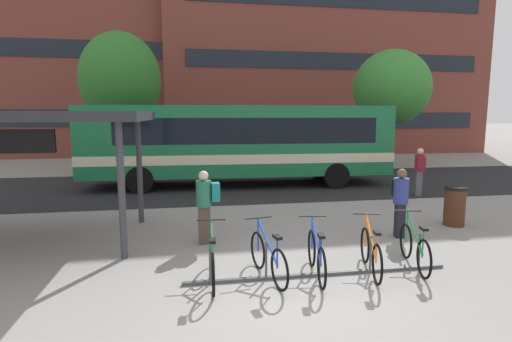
# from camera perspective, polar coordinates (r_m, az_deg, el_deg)

# --- Properties ---
(ground) EXTENTS (200.00, 200.00, 0.00)m
(ground) POSITION_cam_1_polar(r_m,az_deg,el_deg) (6.71, 4.87, -17.42)
(ground) COLOR gray
(bus_lane_asphalt) EXTENTS (80.00, 7.20, 0.01)m
(bus_lane_asphalt) POSITION_cam_1_polar(r_m,az_deg,el_deg) (16.33, -4.11, -2.07)
(bus_lane_asphalt) COLOR #232326
(bus_lane_asphalt) RESTS_ON ground
(city_bus) EXTENTS (12.11, 3.02, 3.20)m
(city_bus) POSITION_cam_1_polar(r_m,az_deg,el_deg) (16.16, -2.75, 4.17)
(city_bus) COLOR #196B3D
(city_bus) RESTS_ON ground
(bike_rack) EXTENTS (4.86, 0.08, 0.70)m
(bike_rack) POSITION_cam_1_polar(r_m,az_deg,el_deg) (7.51, 8.96, -13.87)
(bike_rack) COLOR #47474C
(bike_rack) RESTS_ON ground
(parked_bicycle_green_0) EXTENTS (0.52, 1.72, 0.99)m
(parked_bicycle_green_0) POSITION_cam_1_polar(r_m,az_deg,el_deg) (7.10, -6.21, -12.61)
(parked_bicycle_green_0) COLOR black
(parked_bicycle_green_0) RESTS_ON ground
(parked_bicycle_blue_1) EXTENTS (0.53, 1.70, 0.99)m
(parked_bicycle_blue_1) POSITION_cam_1_polar(r_m,az_deg,el_deg) (7.22, 1.71, -12.19)
(parked_bicycle_blue_1) COLOR black
(parked_bicycle_blue_1) RESTS_ON ground
(parked_bicycle_blue_2) EXTENTS (0.52, 1.71, 0.99)m
(parked_bicycle_blue_2) POSITION_cam_1_polar(r_m,az_deg,el_deg) (7.38, 8.57, -11.82)
(parked_bicycle_blue_2) COLOR black
(parked_bicycle_blue_2) RESTS_ON ground
(parked_bicycle_orange_3) EXTENTS (0.59, 1.69, 0.99)m
(parked_bicycle_orange_3) POSITION_cam_1_polar(r_m,az_deg,el_deg) (7.76, 15.98, -11.04)
(parked_bicycle_orange_3) COLOR black
(parked_bicycle_orange_3) RESTS_ON ground
(parked_bicycle_green_4) EXTENTS (0.58, 1.69, 0.99)m
(parked_bicycle_green_4) POSITION_cam_1_polar(r_m,az_deg,el_deg) (8.27, 21.57, -10.10)
(parked_bicycle_green_4) COLOR black
(parked_bicycle_green_4) RESTS_ON ground
(commuter_maroon_pack_0) EXTENTS (0.48, 0.60, 1.69)m
(commuter_maroon_pack_0) POSITION_cam_1_polar(r_m,az_deg,el_deg) (15.25, 22.20, 0.32)
(commuter_maroon_pack_0) COLOR #565660
(commuter_maroon_pack_0) RESTS_ON ground
(commuter_black_pack_1) EXTENTS (0.44, 0.58, 1.63)m
(commuter_black_pack_1) POSITION_cam_1_polar(r_m,az_deg,el_deg) (10.02, 19.80, -3.61)
(commuter_black_pack_1) COLOR black
(commuter_black_pack_1) RESTS_ON ground
(commuter_teal_pack_2) EXTENTS (0.53, 0.35, 1.65)m
(commuter_teal_pack_2) POSITION_cam_1_polar(r_m,az_deg,el_deg) (8.99, -7.18, -4.37)
(commuter_teal_pack_2) COLOR #47382D
(commuter_teal_pack_2) RESTS_ON ground
(trash_bin) EXTENTS (0.55, 0.55, 1.03)m
(trash_bin) POSITION_cam_1_polar(r_m,az_deg,el_deg) (11.67, 26.37, -4.45)
(trash_bin) COLOR #4C2819
(trash_bin) RESTS_ON ground
(street_tree_0) EXTENTS (3.94, 3.94, 6.89)m
(street_tree_0) POSITION_cam_1_polar(r_m,az_deg,el_deg) (21.46, -18.69, 12.16)
(street_tree_0) COLOR brown
(street_tree_0) RESTS_ON ground
(street_tree_1) EXTENTS (4.02, 4.02, 6.25)m
(street_tree_1) POSITION_cam_1_polar(r_m,az_deg,el_deg) (22.94, 18.71, 11.12)
(street_tree_1) COLOR brown
(street_tree_1) RESTS_ON ground
(building_left_wing) EXTENTS (19.35, 10.28, 17.43)m
(building_left_wing) POSITION_cam_1_polar(r_m,az_deg,el_deg) (34.44, -24.91, 17.14)
(building_left_wing) COLOR brown
(building_left_wing) RESTS_ON ground
(building_right_wing) EXTENTS (23.39, 10.56, 20.13)m
(building_right_wing) POSITION_cam_1_polar(r_m,az_deg,el_deg) (34.35, 8.48, 20.11)
(building_right_wing) COLOR brown
(building_right_wing) RESTS_ON ground
(building_centre_block) EXTENTS (19.54, 12.19, 15.32)m
(building_centre_block) POSITION_cam_1_polar(r_m,az_deg,el_deg) (51.61, -4.27, 13.42)
(building_centre_block) COLOR gray
(building_centre_block) RESTS_ON ground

